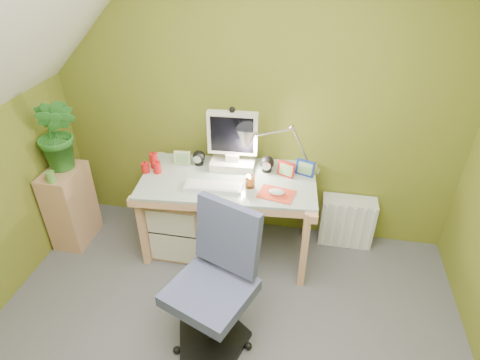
% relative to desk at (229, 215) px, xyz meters
% --- Properties ---
extents(wall_back, '(3.20, 0.01, 2.40)m').
position_rel_desk_xyz_m(wall_back, '(0.13, 0.37, 0.85)').
color(wall_back, olive).
rests_on(wall_back, floor).
extents(desk, '(1.36, 0.76, 0.70)m').
position_rel_desk_xyz_m(desk, '(0.00, 0.00, 0.00)').
color(desk, tan).
rests_on(desk, floor).
extents(monitor, '(0.38, 0.23, 0.51)m').
position_rel_desk_xyz_m(monitor, '(0.00, 0.18, 0.60)').
color(monitor, silver).
rests_on(monitor, desk).
extents(speaker_left, '(0.10, 0.10, 0.12)m').
position_rel_desk_xyz_m(speaker_left, '(-0.27, 0.16, 0.41)').
color(speaker_left, black).
rests_on(speaker_left, desk).
extents(speaker_right, '(0.11, 0.11, 0.13)m').
position_rel_desk_xyz_m(speaker_right, '(0.27, 0.16, 0.42)').
color(speaker_right, black).
rests_on(speaker_right, desk).
extents(keyboard, '(0.42, 0.15, 0.02)m').
position_rel_desk_xyz_m(keyboard, '(-0.08, -0.14, 0.36)').
color(keyboard, silver).
rests_on(keyboard, desk).
extents(mousepad, '(0.28, 0.22, 0.01)m').
position_rel_desk_xyz_m(mousepad, '(0.38, -0.14, 0.35)').
color(mousepad, red).
rests_on(mousepad, desk).
extents(mouse, '(0.12, 0.09, 0.04)m').
position_rel_desk_xyz_m(mouse, '(0.38, -0.14, 0.37)').
color(mouse, silver).
rests_on(mouse, mousepad).
extents(amber_tumbler, '(0.08, 0.08, 0.09)m').
position_rel_desk_xyz_m(amber_tumbler, '(0.18, -0.08, 0.40)').
color(amber_tumbler, '#9B4C16').
rests_on(amber_tumbler, desk).
extents(candle_cluster, '(0.19, 0.18, 0.12)m').
position_rel_desk_xyz_m(candle_cluster, '(-0.60, 0.01, 0.41)').
color(candle_cluster, red).
rests_on(candle_cluster, desk).
extents(photo_frame_red, '(0.13, 0.07, 0.11)m').
position_rel_desk_xyz_m(photo_frame_red, '(0.42, 0.12, 0.41)').
color(photo_frame_red, '#AC1512').
rests_on(photo_frame_red, desk).
extents(photo_frame_blue, '(0.14, 0.07, 0.12)m').
position_rel_desk_xyz_m(photo_frame_blue, '(0.56, 0.16, 0.41)').
color(photo_frame_blue, navy).
rests_on(photo_frame_blue, desk).
extents(photo_frame_green, '(0.13, 0.03, 0.11)m').
position_rel_desk_xyz_m(photo_frame_green, '(-0.40, 0.14, 0.41)').
color(photo_frame_green, '#AEC788').
rests_on(photo_frame_green, desk).
extents(desk_lamp, '(0.57, 0.31, 0.59)m').
position_rel_desk_xyz_m(desk_lamp, '(0.45, 0.18, 0.64)').
color(desk_lamp, '#B8B7BC').
rests_on(desk_lamp, desk).
extents(side_ledge, '(0.25, 0.39, 0.68)m').
position_rel_desk_xyz_m(side_ledge, '(-1.32, -0.11, -0.01)').
color(side_ledge, tan).
rests_on(side_ledge, floor).
extents(potted_plant, '(0.34, 0.27, 0.60)m').
position_rel_desk_xyz_m(potted_plant, '(-1.29, -0.06, 0.63)').
color(potted_plant, '#276A23').
rests_on(potted_plant, side_ledge).
extents(green_cup, '(0.08, 0.08, 0.09)m').
position_rel_desk_xyz_m(green_cup, '(-1.30, -0.26, 0.37)').
color(green_cup, '#5A913C').
rests_on(green_cup, side_ledge).
extents(task_chair, '(0.68, 0.68, 0.95)m').
position_rel_desk_xyz_m(task_chair, '(0.08, -0.89, 0.12)').
color(task_chair, '#404669').
rests_on(task_chair, floor).
extents(radiator, '(0.43, 0.18, 0.43)m').
position_rel_desk_xyz_m(radiator, '(0.95, 0.27, -0.13)').
color(radiator, silver).
rests_on(radiator, floor).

